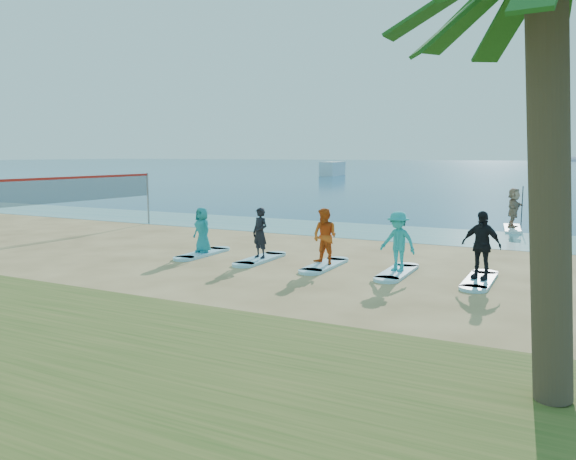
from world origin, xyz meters
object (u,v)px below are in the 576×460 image
at_px(student_1, 260,233).
at_px(student_4, 481,245).
at_px(surfboard_0, 203,253).
at_px(surfboard_2, 325,265).
at_px(student_0, 202,230).
at_px(boat_offshore_a, 333,176).
at_px(surfboard_1, 260,259).
at_px(surfboard_4, 479,280).
at_px(paddleboarder, 514,208).
at_px(surfboard_3, 397,272).
at_px(volleyball_net, 70,190).
at_px(paddleboard, 512,229).
at_px(student_3, 398,241).
at_px(student_2, 325,236).

xyz_separation_m(student_1, student_4, (6.78, 0.00, 0.11)).
bearing_deg(surfboard_0, surfboard_2, 0.00).
height_order(student_0, surfboard_2, student_0).
xyz_separation_m(boat_offshore_a, surfboard_0, (23.45, -68.15, 0.04)).
relative_size(surfboard_1, surfboard_4, 1.00).
distance_m(student_0, student_4, 9.05).
bearing_deg(boat_offshore_a, surfboard_4, -71.34).
height_order(paddleboarder, surfboard_0, paddleboarder).
bearing_deg(surfboard_3, volleyball_net, 174.27).
distance_m(paddleboard, surfboard_3, 11.76).
relative_size(paddleboarder, surfboard_2, 0.81).
xyz_separation_m(paddleboard, student_0, (-8.79, -11.59, 0.80)).
xyz_separation_m(surfboard_0, student_4, (9.04, 0.00, 0.96)).
distance_m(surfboard_2, surfboard_4, 4.52).
height_order(paddleboard, surfboard_4, paddleboard).
distance_m(surfboard_1, student_3, 4.61).
distance_m(surfboard_0, student_3, 6.84).
bearing_deg(boat_offshore_a, student_4, -71.34).
bearing_deg(surfboard_0, student_2, 0.00).
bearing_deg(paddleboarder, surfboard_0, 149.03).
height_order(paddleboard, student_0, student_0).
bearing_deg(student_2, paddleboard, 84.92).
bearing_deg(student_4, paddleboarder, 106.07).
xyz_separation_m(student_2, surfboard_3, (2.26, 0.00, -0.89)).
bearing_deg(volleyball_net, paddleboard, 31.37).
bearing_deg(student_1, student_4, 17.84).
bearing_deg(student_2, surfboard_2, 0.00).
bearing_deg(surfboard_0, student_3, 0.00).
bearing_deg(surfboard_2, surfboard_3, 0.00).
xyz_separation_m(paddleboarder, student_1, (-6.53, -11.59, -0.11)).
relative_size(surfboard_1, student_4, 1.20).
bearing_deg(student_3, student_2, -164.56).
relative_size(paddleboard, surfboard_0, 1.36).
bearing_deg(student_3, surfboard_1, -164.56).
bearing_deg(paddleboarder, surfboard_3, 176.39).
bearing_deg(student_4, student_0, -165.20).
xyz_separation_m(student_1, student_3, (4.52, 0.00, 0.04)).
height_order(volleyball_net, surfboard_0, volleyball_net).
height_order(volleyball_net, boat_offshore_a, volleyball_net).
bearing_deg(student_0, surfboard_0, 0.00).
bearing_deg(paddleboarder, student_3, 176.39).
xyz_separation_m(surfboard_2, surfboard_4, (4.52, 0.00, 0.00)).
height_order(surfboard_0, student_2, student_2).
relative_size(volleyball_net, student_0, 5.91).
xyz_separation_m(paddleboard, student_4, (0.26, -11.59, 0.95)).
height_order(student_1, surfboard_4, student_1).
distance_m(surfboard_0, student_1, 2.42).
xyz_separation_m(volleyball_net, surfboard_4, (16.87, -1.47, -1.86)).
distance_m(volleyball_net, student_1, 10.24).
xyz_separation_m(paddleboarder, student_3, (-2.00, -11.59, -0.06)).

